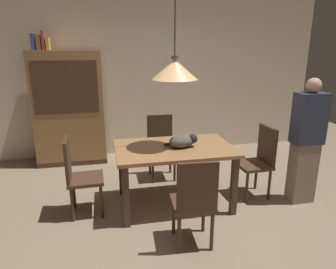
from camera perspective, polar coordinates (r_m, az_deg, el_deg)
ground at (r=3.48m, az=2.31°, el=-17.12°), size 10.00×10.00×0.00m
back_wall at (r=5.53m, az=-4.40°, el=11.44°), size 6.40×0.10×2.90m
dining_table at (r=3.68m, az=1.16°, el=-3.84°), size 1.40×0.90×0.75m
chair_left_side at (r=3.66m, az=-16.47°, el=-6.98°), size 0.41×0.41×0.93m
chair_right_side at (r=4.12m, az=16.66°, el=-4.33°), size 0.42×0.42×0.93m
chair_near_front at (r=2.96m, az=4.99°, el=-12.09°), size 0.43×0.43×0.93m
chair_far_back at (r=4.53m, az=-1.34°, el=-1.73°), size 0.41×0.41×0.93m
cat_sleeping at (r=3.62m, az=2.84°, el=-1.18°), size 0.41×0.32×0.16m
pendant_lamp at (r=3.46m, az=1.26°, el=12.13°), size 0.52×0.52×1.30m
hutch_bookcase at (r=5.26m, az=-17.98°, el=4.27°), size 1.12×0.45×1.85m
book_blue_wide at (r=5.22m, az=-23.82°, el=15.59°), size 0.06×0.24×0.24m
book_brown_thick at (r=5.21m, az=-22.97°, el=15.58°), size 0.06×0.24×0.22m
book_red_tall at (r=5.20m, az=-22.26°, el=15.99°), size 0.04×0.22×0.28m
book_yellow_short at (r=5.19m, az=-21.56°, el=15.50°), size 0.04×0.20×0.18m
person_standing at (r=4.07m, az=24.46°, el=-1.33°), size 0.36×0.22×1.56m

